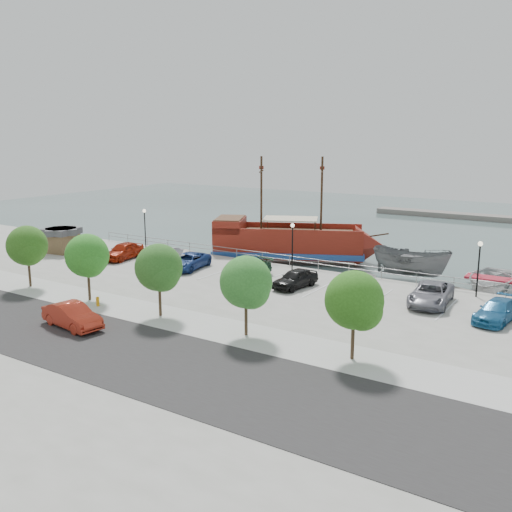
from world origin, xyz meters
The scene contains 31 objects.
ground centered at (0.00, 0.00, -1.00)m, with size 160.00×160.00×0.00m, color #3A4D49.
land_slab centered at (0.00, -21.00, -0.60)m, with size 100.00×58.00×1.20m, color gray.
street centered at (0.00, -16.00, 0.01)m, with size 100.00×8.00×0.04m, color #292627.
sidewalk centered at (0.00, -10.00, 0.01)m, with size 100.00×4.00×0.05m, color silver.
seawall_railing centered at (0.00, 7.80, 0.53)m, with size 50.00×0.06×1.00m.
far_shore centered at (10.00, 55.00, -0.60)m, with size 40.00×3.00×0.80m, color slate.
pirate_ship centered at (-3.17, 14.01, 0.90)m, with size 18.07×11.84×11.35m.
patrol_boat centered at (9.05, 12.32, 0.44)m, with size 2.79×7.43×2.87m, color slate.
speedboat centered at (15.91, 12.44, -0.23)m, with size 5.32×7.46×1.54m, color silver.
dock_west centered at (-13.50, 9.20, -0.82)m, with size 6.44×1.84×0.37m, color gray.
dock_mid centered at (7.58, 9.20, -0.81)m, with size 6.55×1.87×0.37m, color #6D675A.
dock_east centered at (14.88, 9.20, -0.78)m, with size 7.73×2.21×0.44m, color slate.
shed centered at (-24.11, 0.48, 1.35)m, with size 3.46×3.46×2.53m.
street_sedan centered at (-4.15, -14.77, 0.78)m, with size 1.65×4.73×1.56m, color #B22C1A.
fire_hydrant centered at (-6.24, -10.80, 0.40)m, with size 0.26×0.26×0.74m.
lamp_post_left centered at (-18.00, 6.50, 2.94)m, with size 0.36×0.36×4.28m.
lamp_post_mid centered at (0.00, 6.50, 2.94)m, with size 0.36×0.36×4.28m.
lamp_post_right centered at (16.00, 6.50, 2.94)m, with size 0.36×0.36×4.28m.
tree_b centered at (-14.85, -10.07, 3.30)m, with size 3.30×3.20×5.00m.
tree_c centered at (-7.85, -10.07, 3.30)m, with size 3.30×3.20×5.00m.
tree_d centered at (-0.85, -10.07, 3.30)m, with size 3.30×3.20×5.00m.
tree_e centered at (6.15, -10.07, 3.30)m, with size 3.30×3.20×5.00m.
tree_f centered at (13.15, -10.07, 3.30)m, with size 3.30×3.20×5.00m.
parked_car_a centered at (-16.21, 1.49, 0.83)m, with size 1.97×4.90×1.67m, color #9C1F09.
parked_car_b centered at (-11.62, 2.44, 0.71)m, with size 1.51×4.32×1.42m, color #BBBCC1.
parked_car_c centered at (-8.18, 1.72, 0.73)m, with size 2.42×5.25×1.46m, color navy.
parked_car_d centered at (-2.01, 2.11, 0.72)m, with size 2.02×4.96×1.44m, color #22472E.
parked_car_e centered at (3.17, 1.37, 0.76)m, with size 1.79×4.45×1.51m, color black.
parked_car_f centered at (7.88, 2.02, 0.81)m, with size 1.72×4.92×1.62m, color white.
parked_car_g centered at (13.64, 2.67, 0.78)m, with size 2.61×5.65×1.57m, color gray.
parked_car_h centered at (18.42, 1.22, 0.70)m, with size 1.97×4.85×1.41m, color #23699E.
Camera 1 is at (24.47, -37.58, 12.16)m, focal length 40.00 mm.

